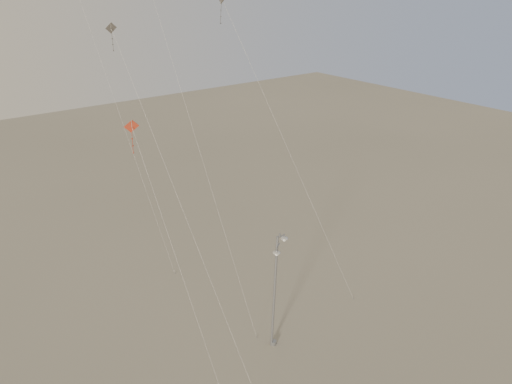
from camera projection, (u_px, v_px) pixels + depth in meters
ground at (285, 376)px, 33.16m from camera, size 160.00×160.00×0.00m
street_lamp at (276, 289)px, 34.17m from camera, size 1.52×0.94×8.92m
kite_1 at (147, 120)px, 31.83m from camera, size 0.89×15.94×21.70m
kite_3 at (158, 205)px, 25.11m from camera, size 2.97×4.38×18.22m
kite_4 at (253, 71)px, 36.55m from camera, size 6.23×9.90×23.40m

